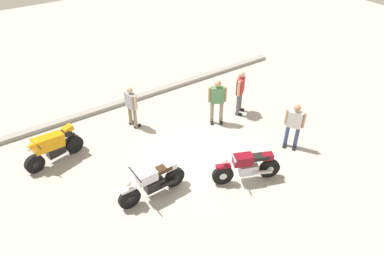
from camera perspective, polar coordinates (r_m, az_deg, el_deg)
name	(u,v)px	position (r m, az deg, el deg)	size (l,w,h in m)	color
ground_plane	(202,161)	(11.52, 1.54, -5.23)	(40.00, 40.00, 0.00)	#ADAAA3
curb_edge	(137,98)	(14.74, -8.84, 4.84)	(14.00, 0.30, 0.15)	gray
motorcycle_maroon_cruiser	(247,167)	(10.64, 8.84, -6.14)	(1.98, 1.00, 1.09)	black
motorcycle_orange_sportbike	(52,146)	(11.95, -21.44, -2.76)	(1.94, 0.78, 1.14)	black
motorcycle_silver_cruiser	(153,182)	(10.10, -6.31, -8.62)	(2.09, 0.70, 1.09)	black
person_in_green_shirt	(217,99)	(12.72, 4.05, 4.64)	(0.62, 0.49, 1.73)	gray
person_in_white_shirt	(294,124)	(11.98, 16.02, 0.68)	(0.49, 0.58, 1.65)	#384772
person_in_gray_shirt	(131,105)	(12.71, -9.69, 3.71)	(0.36, 0.64, 1.61)	gray
person_in_red_shirt	(240,89)	(13.36, 7.73, 6.14)	(0.59, 0.52, 1.76)	#59595B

